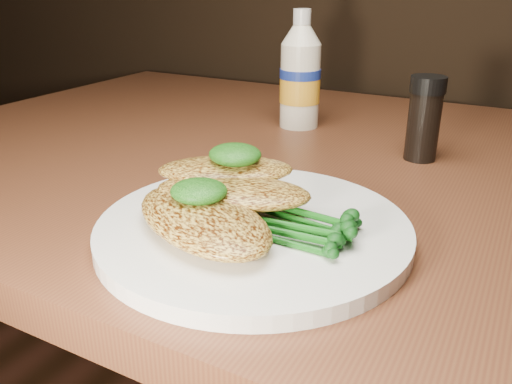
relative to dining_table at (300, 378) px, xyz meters
The scene contains 10 objects.
dining_table is the anchor object (origin of this frame).
plate 0.45m from the dining_table, 78.78° to the right, with size 0.28×0.28×0.01m, color white.
chicken_front 0.49m from the dining_table, 85.98° to the right, with size 0.16×0.09×0.03m, color gold.
chicken_mid 0.47m from the dining_table, 84.85° to the right, with size 0.15×0.07×0.02m, color gold.
chicken_back 0.46m from the dining_table, 91.71° to the right, with size 0.13×0.07×0.02m, color gold.
pesto_front 0.50m from the dining_table, 88.03° to the right, with size 0.05×0.05×0.02m, color black.
pesto_back 0.48m from the dining_table, 88.77° to the right, with size 0.05×0.05×0.02m, color black.
broccolini_bundle 0.47m from the dining_table, 69.33° to the right, with size 0.14×0.11×0.02m, color #135913, non-canonical shape.
mayo_bottle 0.48m from the dining_table, 119.60° to the left, with size 0.06×0.06×0.17m, color white, non-canonical shape.
pepper_grinder 0.45m from the dining_table, 20.97° to the left, with size 0.04×0.04×0.11m, color black, non-canonical shape.
Camera 1 is at (0.25, 0.44, 0.97)m, focal length 36.82 mm.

